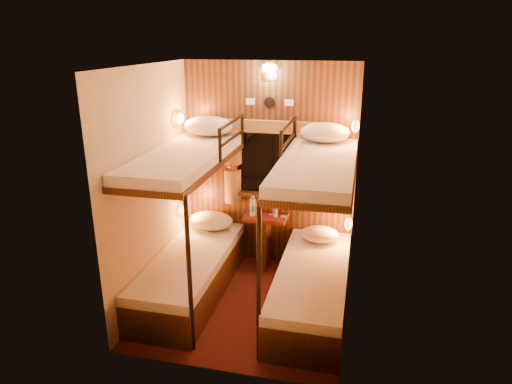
% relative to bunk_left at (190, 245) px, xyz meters
% --- Properties ---
extents(floor, '(2.10, 2.10, 0.00)m').
position_rel_bunk_left_xyz_m(floor, '(0.65, -0.07, -0.56)').
color(floor, '#3D1610').
rests_on(floor, ground).
extents(ceiling, '(2.10, 2.10, 0.00)m').
position_rel_bunk_left_xyz_m(ceiling, '(0.65, -0.07, 1.84)').
color(ceiling, silver).
rests_on(ceiling, wall_back).
extents(wall_back, '(2.40, 0.00, 2.40)m').
position_rel_bunk_left_xyz_m(wall_back, '(0.65, 0.98, 0.64)').
color(wall_back, '#C6B293').
rests_on(wall_back, floor).
extents(wall_front, '(2.40, 0.00, 2.40)m').
position_rel_bunk_left_xyz_m(wall_front, '(0.65, -1.12, 0.64)').
color(wall_front, '#C6B293').
rests_on(wall_front, floor).
extents(wall_left, '(0.00, 2.40, 2.40)m').
position_rel_bunk_left_xyz_m(wall_left, '(-0.35, -0.07, 0.64)').
color(wall_left, '#C6B293').
rests_on(wall_left, floor).
extents(wall_right, '(0.00, 2.40, 2.40)m').
position_rel_bunk_left_xyz_m(wall_right, '(1.65, -0.07, 0.64)').
color(wall_right, '#C6B293').
rests_on(wall_right, floor).
extents(back_panel, '(2.00, 0.03, 2.40)m').
position_rel_bunk_left_xyz_m(back_panel, '(0.65, 0.97, 0.64)').
color(back_panel, '#311B0D').
rests_on(back_panel, floor).
extents(bunk_left, '(0.72, 1.90, 1.82)m').
position_rel_bunk_left_xyz_m(bunk_left, '(0.00, 0.00, 0.00)').
color(bunk_left, '#311B0D').
rests_on(bunk_left, floor).
extents(bunk_right, '(0.72, 1.90, 1.82)m').
position_rel_bunk_left_xyz_m(bunk_right, '(1.30, 0.00, 0.00)').
color(bunk_right, '#311B0D').
rests_on(bunk_right, floor).
extents(window, '(1.00, 0.12, 0.79)m').
position_rel_bunk_left_xyz_m(window, '(0.65, 0.94, 0.62)').
color(window, black).
rests_on(window, back_panel).
extents(curtains, '(1.10, 0.22, 1.00)m').
position_rel_bunk_left_xyz_m(curtains, '(0.65, 0.90, 0.71)').
color(curtains, olive).
rests_on(curtains, back_panel).
extents(back_fixtures, '(0.54, 0.09, 0.48)m').
position_rel_bunk_left_xyz_m(back_fixtures, '(0.65, 0.93, 1.69)').
color(back_fixtures, black).
rests_on(back_fixtures, back_panel).
extents(reading_lamps, '(2.00, 0.20, 1.25)m').
position_rel_bunk_left_xyz_m(reading_lamps, '(0.65, 0.63, 0.68)').
color(reading_lamps, orange).
rests_on(reading_lamps, wall_left).
extents(table, '(0.50, 0.34, 0.66)m').
position_rel_bunk_left_xyz_m(table, '(0.65, 0.78, -0.14)').
color(table, '#5B2214').
rests_on(table, floor).
extents(bottle_left, '(0.07, 0.07, 0.24)m').
position_rel_bunk_left_xyz_m(bottle_left, '(0.50, 0.75, 0.20)').
color(bottle_left, '#99BFE5').
rests_on(bottle_left, table).
extents(bottle_right, '(0.06, 0.06, 0.21)m').
position_rel_bunk_left_xyz_m(bottle_right, '(0.76, 0.77, 0.18)').
color(bottle_right, '#99BFE5').
rests_on(bottle_right, table).
extents(sachet_a, '(0.07, 0.06, 0.01)m').
position_rel_bunk_left_xyz_m(sachet_a, '(0.86, 0.80, 0.09)').
color(sachet_a, silver).
rests_on(sachet_a, table).
extents(sachet_b, '(0.07, 0.06, 0.01)m').
position_rel_bunk_left_xyz_m(sachet_b, '(0.71, 0.83, 0.09)').
color(sachet_b, silver).
rests_on(sachet_b, table).
extents(pillow_lower_left, '(0.53, 0.38, 0.21)m').
position_rel_bunk_left_xyz_m(pillow_lower_left, '(-0.00, 0.70, 0.00)').
color(pillow_lower_left, white).
rests_on(pillow_lower_left, bunk_left).
extents(pillow_lower_right, '(0.43, 0.31, 0.17)m').
position_rel_bunk_left_xyz_m(pillow_lower_right, '(1.30, 0.64, -0.02)').
color(pillow_lower_right, white).
rests_on(pillow_lower_right, bunk_right).
extents(pillow_upper_left, '(0.55, 0.40, 0.22)m').
position_rel_bunk_left_xyz_m(pillow_upper_left, '(-0.00, 0.72, 1.14)').
color(pillow_upper_left, white).
rests_on(pillow_upper_left, bunk_left).
extents(pillow_upper_right, '(0.52, 0.37, 0.20)m').
position_rel_bunk_left_xyz_m(pillow_upper_right, '(1.30, 0.69, 1.13)').
color(pillow_upper_right, white).
rests_on(pillow_upper_right, bunk_right).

